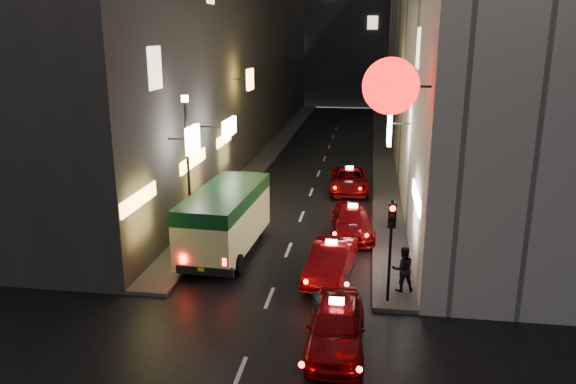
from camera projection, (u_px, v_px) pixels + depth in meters
The scene contains 14 objects.
building_left at pixel (224, 30), 42.21m from camera, with size 7.52×52.00×18.00m.
building_right at pixel (442, 30), 39.97m from camera, with size 8.10×52.00×18.00m.
building_far at pixel (349, 15), 71.01m from camera, with size 30.00×10.00×22.00m, color #36373C.
sidewalk_left at pixel (274, 148), 44.12m from camera, with size 1.50×52.00×0.15m, color #4B4846.
sidewalk_right at pixel (383, 151), 42.93m from camera, with size 1.50×52.00×0.15m, color #4B4846.
minibus at pixel (226, 214), 22.77m from camera, with size 2.55×6.41×2.71m.
taxi_near at pixel (336, 322), 16.03m from camera, with size 2.16×5.10×1.78m.
taxi_second at pixel (331, 258), 20.68m from camera, with size 2.58×5.03×1.70m.
taxi_third at pixel (352, 219), 25.17m from camera, with size 2.38×4.86×1.66m.
taxi_far at pixel (349, 178), 32.09m from camera, with size 2.22×4.90×1.70m.
pedestrian_crossing at pixel (317, 312), 16.52m from camera, with size 0.57×0.37×1.73m, color black.
pedestrian_sidewalk at pixel (403, 266), 19.26m from camera, with size 0.69×0.43×1.83m, color black.
traffic_light at pixel (391, 230), 17.95m from camera, with size 0.26×0.43×3.50m.
lamp_post at pixel (188, 160), 23.13m from camera, with size 0.28×0.28×6.22m.
Camera 1 is at (3.20, -8.77, 8.76)m, focal length 35.00 mm.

